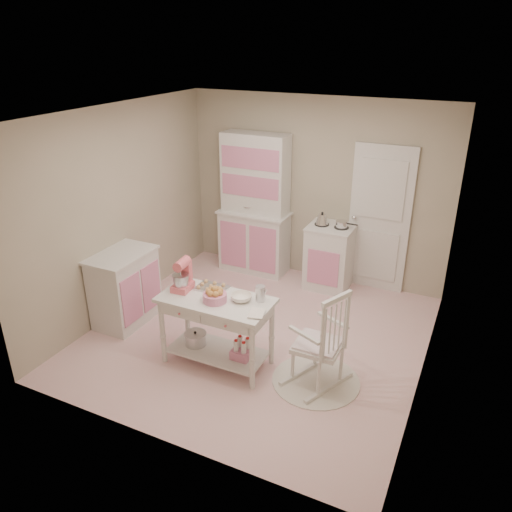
# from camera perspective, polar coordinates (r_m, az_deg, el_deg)

# --- Properties ---
(room_shell) EXTENTS (3.84, 3.84, 2.62)m
(room_shell) POSITION_cam_1_polar(r_m,az_deg,el_deg) (5.38, 0.16, 5.83)
(room_shell) COLOR pink
(room_shell) RESTS_ON ground
(door) EXTENTS (0.82, 0.05, 2.04)m
(door) POSITION_cam_1_polar(r_m,az_deg,el_deg) (6.99, 13.92, 4.06)
(door) COLOR white
(door) RESTS_ON ground
(hutch) EXTENTS (1.06, 0.50, 2.08)m
(hutch) POSITION_cam_1_polar(r_m,az_deg,el_deg) (7.33, -0.20, 5.89)
(hutch) COLOR white
(hutch) RESTS_ON ground
(stove) EXTENTS (0.62, 0.57, 0.92)m
(stove) POSITION_cam_1_polar(r_m,az_deg,el_deg) (7.09, 8.39, -0.06)
(stove) COLOR white
(stove) RESTS_ON ground
(base_cabinet) EXTENTS (0.54, 0.84, 0.92)m
(base_cabinet) POSITION_cam_1_polar(r_m,az_deg,el_deg) (6.38, -14.76, -3.53)
(base_cabinet) COLOR white
(base_cabinet) RESTS_ON ground
(lace_rug) EXTENTS (0.92, 0.92, 0.01)m
(lace_rug) POSITION_cam_1_polar(r_m,az_deg,el_deg) (5.42, 6.85, -13.96)
(lace_rug) COLOR white
(lace_rug) RESTS_ON ground
(rocking_chair) EXTENTS (0.73, 0.85, 1.10)m
(rocking_chair) POSITION_cam_1_polar(r_m,az_deg,el_deg) (5.11, 7.15, -9.15)
(rocking_chair) COLOR white
(rocking_chair) RESTS_ON ground
(work_table) EXTENTS (1.20, 0.60, 0.80)m
(work_table) POSITION_cam_1_polar(r_m,az_deg,el_deg) (5.45, -4.49, -8.56)
(work_table) COLOR white
(work_table) RESTS_ON ground
(stand_mixer) EXTENTS (0.23, 0.30, 0.34)m
(stand_mixer) POSITION_cam_1_polar(r_m,az_deg,el_deg) (5.38, -8.47, -2.23)
(stand_mixer) COLOR #EA626F
(stand_mixer) RESTS_ON work_table
(cookie_tray) EXTENTS (0.34, 0.24, 0.02)m
(cookie_tray) POSITION_cam_1_polar(r_m,az_deg,el_deg) (5.44, -5.06, -3.64)
(cookie_tray) COLOR silver
(cookie_tray) RESTS_ON work_table
(bread_basket) EXTENTS (0.25, 0.25, 0.09)m
(bread_basket) POSITION_cam_1_polar(r_m,az_deg,el_deg) (5.18, -4.73, -4.73)
(bread_basket) COLOR pink
(bread_basket) RESTS_ON work_table
(mixing_bowl) EXTENTS (0.22, 0.22, 0.07)m
(mixing_bowl) POSITION_cam_1_polar(r_m,az_deg,el_deg) (5.18, -1.69, -4.77)
(mixing_bowl) COLOR white
(mixing_bowl) RESTS_ON work_table
(metal_pitcher) EXTENTS (0.10, 0.10, 0.17)m
(metal_pitcher) POSITION_cam_1_polar(r_m,az_deg,el_deg) (5.15, 0.49, -4.31)
(metal_pitcher) COLOR silver
(metal_pitcher) RESTS_ON work_table
(recipe_book) EXTENTS (0.19, 0.23, 0.02)m
(recipe_book) POSITION_cam_1_polar(r_m,az_deg,el_deg) (4.96, -0.78, -6.49)
(recipe_book) COLOR white
(recipe_book) RESTS_ON work_table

